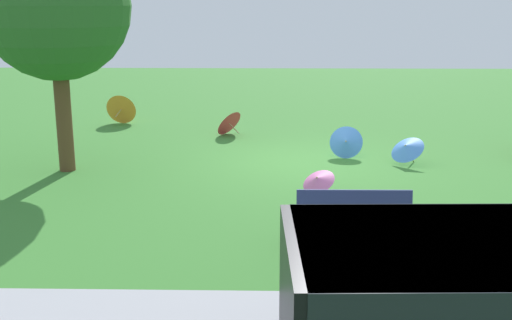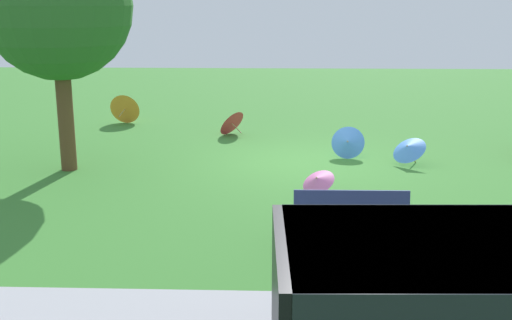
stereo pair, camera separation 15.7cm
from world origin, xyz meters
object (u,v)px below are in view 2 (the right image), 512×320
object	(u,v)px
parasol_orange_0	(126,108)
park_bench	(350,218)
shade_tree	(57,7)
parasol_blue_0	(408,148)
parasol_blue_1	(348,142)
parasol_pink_0	(318,180)
parasol_red_0	(230,122)

from	to	relation	value
parasol_orange_0	park_bench	bearing A→B (deg)	120.09
shade_tree	parasol_blue_0	distance (m)	7.78
parasol_blue_0	parasol_blue_1	xyz separation A→B (m)	(1.23, -0.62, -0.01)
parasol_pink_0	parasol_red_0	size ratio (longest dim) A/B	0.86
shade_tree	parasol_pink_0	world-z (taller)	shade_tree
park_bench	parasol_red_0	bearing A→B (deg)	-73.65
park_bench	parasol_red_0	size ratio (longest dim) A/B	1.69
shade_tree	parasol_red_0	bearing A→B (deg)	-130.56
parasol_pink_0	shade_tree	bearing A→B (deg)	-19.46
parasol_blue_1	shade_tree	bearing A→B (deg)	11.84
shade_tree	parasol_pink_0	size ratio (longest dim) A/B	5.91
parasol_red_0	parasol_blue_1	world-z (taller)	parasol_red_0
shade_tree	parasol_orange_0	world-z (taller)	shade_tree
parasol_orange_0	parasol_pink_0	bearing A→B (deg)	126.19
park_bench	parasol_red_0	xyz separation A→B (m)	(2.29, -7.80, -0.10)
shade_tree	parasol_blue_1	bearing A→B (deg)	-168.16
parasol_blue_0	parasol_blue_1	world-z (taller)	parasol_blue_1
parasol_pink_0	parasol_orange_0	xyz separation A→B (m)	(5.11, -6.99, 0.11)
shade_tree	parasol_red_0	xyz separation A→B (m)	(-3.11, -3.63, -2.96)
park_bench	parasol_orange_0	size ratio (longest dim) A/B	1.76
parasol_orange_0	parasol_blue_1	distance (m)	7.15
park_bench	parasol_blue_1	world-z (taller)	park_bench
shade_tree	parasol_blue_1	distance (m)	6.76
parasol_orange_0	parasol_red_0	bearing A→B (deg)	153.56
parasol_blue_0	parasol_orange_0	xyz separation A→B (m)	(7.19, -4.57, 0.07)
parasol_blue_0	parasol_orange_0	size ratio (longest dim) A/B	1.08
parasol_pink_0	parasol_blue_1	xyz separation A→B (m)	(-0.86, -3.04, 0.03)
parasol_red_0	shade_tree	bearing A→B (deg)	49.44
park_bench	shade_tree	size ratio (longest dim) A/B	0.33
parasol_pink_0	parasol_blue_1	distance (m)	3.16
park_bench	parasol_blue_1	xyz separation A→B (m)	(-0.55, -5.41, -0.10)
shade_tree	parasol_red_0	size ratio (longest dim) A/B	5.08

